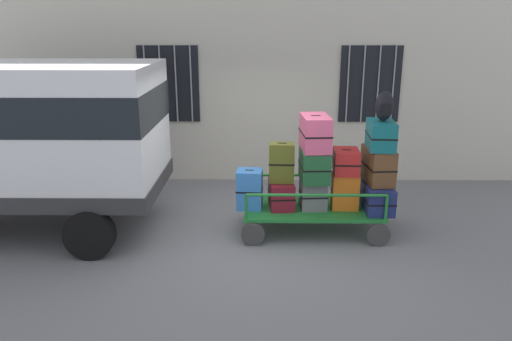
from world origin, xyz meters
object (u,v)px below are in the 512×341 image
at_px(suitcase_midleft_bottom, 281,194).
at_px(suitcase_center_top, 315,133).
at_px(suitcase_center_bottom, 313,194).
at_px(suitcase_midright_middle, 346,161).
at_px(suitcase_left_bottom, 250,189).
at_px(suitcase_midright_bottom, 345,191).
at_px(suitcase_center_middle, 314,165).
at_px(suitcase_right_bottom, 376,195).
at_px(suitcase_midleft_middle, 282,163).
at_px(luggage_cart, 312,211).
at_px(backpack, 384,106).
at_px(van, 10,130).
at_px(suitcase_right_top, 381,135).
at_px(suitcase_right_middle, 378,165).

distance_m(suitcase_midleft_bottom, suitcase_center_top, 1.10).
xyz_separation_m(suitcase_midleft_bottom, suitcase_center_bottom, (0.49, -0.03, 0.02)).
xyz_separation_m(suitcase_center_top, suitcase_midright_middle, (0.49, 0.03, -0.45)).
height_order(suitcase_left_bottom, suitcase_midright_bottom, suitcase_left_bottom).
bearing_deg(suitcase_center_middle, suitcase_right_bottom, 2.73).
distance_m(suitcase_midleft_middle, suitcase_center_top, 0.68).
xyz_separation_m(luggage_cart, backpack, (1.00, -0.01, 1.66)).
relative_size(suitcase_midright_bottom, backpack, 1.27).
bearing_deg(suitcase_center_middle, suitcase_midleft_middle, 176.03).
distance_m(van, backpack, 5.63).
height_order(suitcase_center_middle, backpack, backpack).
height_order(suitcase_midleft_middle, suitcase_right_bottom, suitcase_midleft_middle).
relative_size(suitcase_left_bottom, suitcase_center_bottom, 1.31).
relative_size(luggage_cart, suitcase_center_middle, 3.29).
relative_size(van, suitcase_left_bottom, 7.25).
distance_m(suitcase_left_bottom, suitcase_center_middle, 1.06).
distance_m(suitcase_center_bottom, suitcase_midright_middle, 0.71).
xyz_separation_m(suitcase_midleft_bottom, suitcase_midright_bottom, (0.99, -0.03, 0.07)).
xyz_separation_m(van, suitcase_midleft_bottom, (4.12, -0.02, -1.01)).
xyz_separation_m(luggage_cart, suitcase_right_top, (0.99, 0.00, 1.23)).
height_order(suitcase_midright_middle, suitcase_right_middle, suitcase_right_middle).
relative_size(van, suitcase_midleft_middle, 7.27).
distance_m(van, suitcase_center_top, 4.62).
bearing_deg(suitcase_right_middle, suitcase_center_middle, -175.86).
relative_size(suitcase_center_middle, suitcase_right_bottom, 0.72).
bearing_deg(suitcase_center_bottom, suitcase_midleft_bottom, 176.62).
bearing_deg(suitcase_midright_middle, suitcase_right_bottom, -2.96).
height_order(van, suitcase_center_top, van).
bearing_deg(van, suitcase_right_middle, -0.08).
bearing_deg(suitcase_center_middle, suitcase_right_top, 2.29).
relative_size(suitcase_center_bottom, suitcase_right_bottom, 0.50).
bearing_deg(suitcase_center_bottom, suitcase_right_bottom, 1.06).
distance_m(suitcase_midright_bottom, suitcase_right_bottom, 0.50).
xyz_separation_m(suitcase_left_bottom, suitcase_midleft_bottom, (0.49, 0.05, -0.10)).
relative_size(luggage_cart, suitcase_center_bottom, 4.66).
bearing_deg(van, suitcase_right_top, -0.41).
height_order(luggage_cart, backpack, backpack).
bearing_deg(suitcase_midleft_bottom, van, 179.70).
bearing_deg(suitcase_center_middle, suitcase_midleft_bottom, 173.30).
relative_size(suitcase_midleft_middle, suitcase_center_middle, 0.92).
bearing_deg(suitcase_right_top, suitcase_midright_bottom, -178.61).
bearing_deg(suitcase_center_middle, backpack, 1.75).
bearing_deg(suitcase_midright_bottom, suitcase_center_bottom, 179.84).
height_order(van, suitcase_right_top, van).
bearing_deg(luggage_cart, suitcase_midleft_bottom, 177.55).
bearing_deg(suitcase_center_bottom, suitcase_midleft_middle, 179.36).
bearing_deg(suitcase_right_bottom, suitcase_left_bottom, -178.81).
xyz_separation_m(suitcase_left_bottom, suitcase_center_middle, (0.99, -0.01, 0.39)).
distance_m(suitcase_center_middle, suitcase_right_middle, 0.99).
bearing_deg(backpack, suitcase_left_bottom, -179.29).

